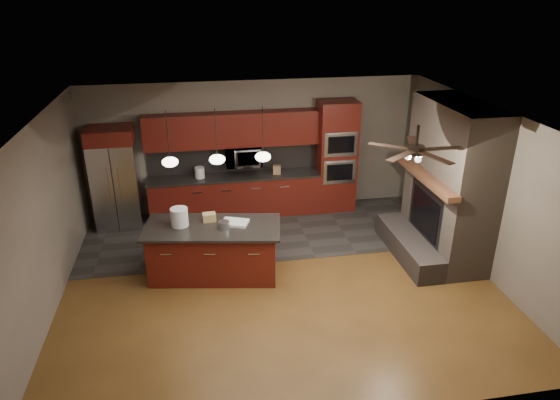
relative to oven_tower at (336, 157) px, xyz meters
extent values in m
plane|color=brown|center=(-1.70, -2.69, -1.19)|extent=(7.00, 7.00, 0.00)
cube|color=white|center=(-1.70, -2.69, 1.61)|extent=(7.00, 6.00, 0.02)
cube|color=slate|center=(-1.70, 0.31, 0.21)|extent=(7.00, 0.02, 2.80)
cube|color=slate|center=(1.80, -2.69, 0.21)|extent=(0.02, 6.00, 2.80)
cube|color=slate|center=(-5.20, -2.69, 0.21)|extent=(0.02, 6.00, 2.80)
cube|color=#33302E|center=(-1.70, -0.89, -1.19)|extent=(7.00, 2.40, 0.01)
cube|color=brown|center=(1.40, -2.29, 0.21)|extent=(0.80, 2.00, 2.80)
cube|color=#3F3834|center=(0.75, -2.29, -0.99)|extent=(0.50, 2.00, 0.40)
cube|color=#2D2D30|center=(1.02, -2.29, -0.37)|extent=(0.05, 1.20, 0.95)
cube|color=black|center=(1.00, -2.29, -0.37)|extent=(0.02, 1.00, 0.75)
cube|color=brown|center=(0.90, -2.29, 0.36)|extent=(0.22, 2.10, 0.10)
cube|color=#5F1311|center=(-2.18, 0.01, -0.76)|extent=(3.55, 0.60, 0.86)
cube|color=black|center=(-2.18, 0.01, -0.31)|extent=(3.59, 0.64, 0.04)
cube|color=black|center=(-2.18, 0.29, 0.01)|extent=(3.55, 0.03, 0.60)
cube|color=#5F1311|center=(-2.18, 0.13, 0.66)|extent=(3.55, 0.35, 0.70)
cube|color=#5F1311|center=(0.00, 0.01, 0.00)|extent=(0.80, 0.60, 2.38)
cube|color=silver|center=(0.00, -0.30, -0.24)|extent=(0.70, 0.03, 0.52)
cube|color=black|center=(0.00, -0.32, -0.24)|extent=(0.55, 0.02, 0.35)
cube|color=silver|center=(0.00, -0.30, 0.36)|extent=(0.70, 0.03, 0.52)
cube|color=black|center=(0.00, -0.32, 0.36)|extent=(0.55, 0.02, 0.35)
imported|color=silver|center=(-1.98, 0.06, 0.11)|extent=(0.73, 0.41, 0.50)
cube|color=silver|center=(-4.54, -0.07, -0.31)|extent=(0.88, 0.72, 1.76)
cube|color=#2D2D30|center=(-4.54, -0.44, -0.31)|extent=(0.02, 0.02, 1.74)
cube|color=silver|center=(-4.64, -0.45, -0.26)|extent=(0.03, 0.03, 0.88)
cube|color=silver|center=(-4.44, -0.45, -0.26)|extent=(0.03, 0.03, 0.88)
cube|color=#5F1311|center=(-4.54, -0.08, 0.72)|extent=(0.88, 0.72, 0.30)
cube|color=#5F1311|center=(-2.75, -2.32, -0.75)|extent=(2.19, 1.20, 0.88)
cube|color=black|center=(-2.75, -2.32, -0.29)|extent=(2.37, 1.37, 0.04)
cylinder|color=silver|center=(-3.27, -2.20, -0.12)|extent=(0.36, 0.36, 0.31)
cylinder|color=#A7A7AC|center=(-2.56, -2.42, -0.21)|extent=(0.24, 0.24, 0.12)
cube|color=silver|center=(-2.37, -2.28, -0.25)|extent=(0.51, 0.43, 0.04)
cube|color=#A18953|center=(-2.79, -2.10, -0.20)|extent=(0.23, 0.17, 0.14)
cylinder|color=white|center=(-2.89, 0.01, -0.18)|extent=(0.25, 0.25, 0.23)
cube|color=#99744F|center=(-1.29, -0.04, -0.20)|extent=(0.18, 0.15, 0.18)
cylinder|color=black|center=(-3.35, -1.99, 1.22)|extent=(0.01, 0.01, 0.78)
ellipsoid|color=white|center=(-3.35, -1.99, 0.77)|extent=(0.26, 0.26, 0.16)
cylinder|color=black|center=(-2.60, -1.99, 1.22)|extent=(0.01, 0.01, 0.78)
ellipsoid|color=white|center=(-2.60, -1.99, 0.77)|extent=(0.26, 0.26, 0.16)
cylinder|color=black|center=(-1.85, -1.99, 1.22)|extent=(0.01, 0.01, 0.78)
ellipsoid|color=white|center=(-1.85, -1.99, 0.77)|extent=(0.26, 0.26, 0.16)
cylinder|color=black|center=(0.10, -3.49, 1.46)|extent=(0.04, 0.04, 0.30)
cylinder|color=black|center=(0.10, -3.49, 1.26)|extent=(0.24, 0.24, 0.12)
cube|color=#331E14|center=(0.48, -3.49, 1.26)|extent=(0.60, 0.12, 0.01)
cube|color=#331E14|center=(0.22, -3.13, 1.26)|extent=(0.30, 0.61, 0.01)
cube|color=#331E14|center=(-0.21, -3.27, 1.26)|extent=(0.56, 0.45, 0.01)
cube|color=#331E14|center=(-0.21, -3.72, 1.26)|extent=(0.56, 0.45, 0.01)
cube|color=#331E14|center=(0.22, -3.85, 1.26)|extent=(0.30, 0.61, 0.01)
camera|label=1|loc=(-2.92, -9.72, 3.42)|focal=32.00mm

